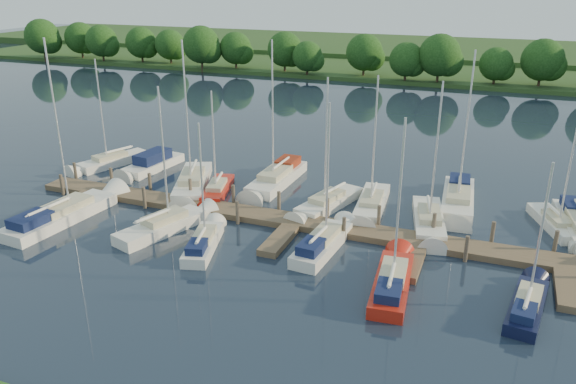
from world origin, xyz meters
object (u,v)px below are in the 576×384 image
(sailboat_n_0, at_px, (110,163))
(sailboat_n_5, at_px, (327,205))
(dock, at_px, (292,226))
(motorboat, at_px, (151,166))
(sailboat_s_2, at_px, (204,243))

(sailboat_n_0, xyz_separation_m, sailboat_n_5, (20.12, -2.28, -0.00))
(dock, height_order, sailboat_n_0, sailboat_n_0)
(sailboat_n_0, xyz_separation_m, motorboat, (3.91, 0.38, 0.10))
(dock, bearing_deg, sailboat_n_5, 75.14)
(dock, distance_m, sailboat_n_5, 4.14)
(sailboat_n_0, bearing_deg, motorboat, -154.60)
(sailboat_n_5, height_order, sailboat_s_2, sailboat_n_5)
(dock, height_order, sailboat_n_5, sailboat_n_5)
(dock, xyz_separation_m, sailboat_s_2, (-3.95, -4.49, 0.12))
(dock, bearing_deg, sailboat_s_2, -131.39)
(sailboat_s_2, bearing_deg, motorboat, 119.43)
(dock, distance_m, motorboat, 16.55)
(sailboat_n_0, height_order, motorboat, sailboat_n_0)
(sailboat_s_2, bearing_deg, sailboat_n_0, 128.81)
(motorboat, bearing_deg, sailboat_n_0, 12.32)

